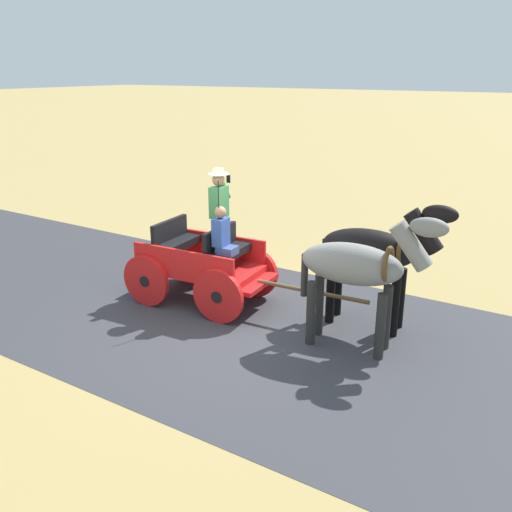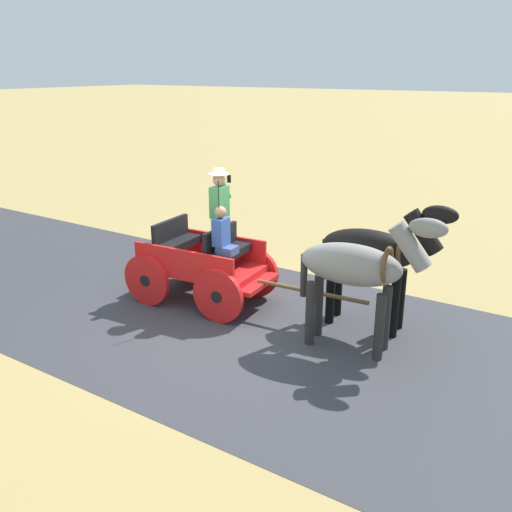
# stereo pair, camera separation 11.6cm
# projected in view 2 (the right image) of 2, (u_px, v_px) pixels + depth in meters

# --- Properties ---
(ground_plane) EXTENTS (200.00, 200.00, 0.00)m
(ground_plane) POSITION_uv_depth(u_px,v_px,m) (225.00, 320.00, 9.53)
(ground_plane) COLOR tan
(road_surface) EXTENTS (5.60, 160.00, 0.01)m
(road_surface) POSITION_uv_depth(u_px,v_px,m) (225.00, 320.00, 9.53)
(road_surface) COLOR #38383D
(road_surface) RESTS_ON ground
(horse_drawn_carriage) EXTENTS (1.57, 4.52, 2.50)m
(horse_drawn_carriage) POSITION_uv_depth(u_px,v_px,m) (205.00, 260.00, 10.07)
(horse_drawn_carriage) COLOR red
(horse_drawn_carriage) RESTS_ON ground
(horse_near_side) EXTENTS (0.67, 2.14, 2.21)m
(horse_near_side) POSITION_uv_depth(u_px,v_px,m) (375.00, 252.00, 8.88)
(horse_near_side) COLOR black
(horse_near_side) RESTS_ON ground
(horse_off_side) EXTENTS (0.72, 2.14, 2.21)m
(horse_off_side) POSITION_uv_depth(u_px,v_px,m) (358.00, 268.00, 8.17)
(horse_off_side) COLOR gray
(horse_off_side) RESTS_ON ground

